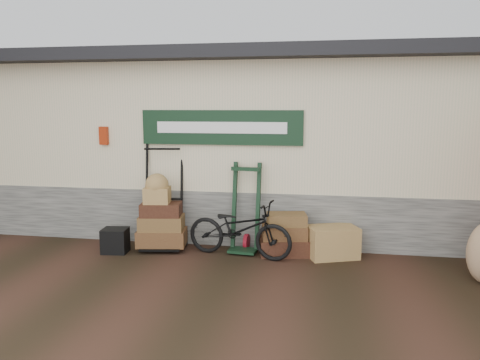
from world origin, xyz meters
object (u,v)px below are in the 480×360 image
black_trunk (115,241)px  wicker_hamper (332,242)px  green_barrow (245,208)px  bicycle (239,226)px  porter_trolley (163,191)px  suitcase_stack (284,234)px

black_trunk → wicker_hamper: bearing=5.9°
green_barrow → bicycle: bearing=-92.1°
wicker_hamper → bicycle: bicycle is taller
porter_trolley → suitcase_stack: 2.07m
bicycle → suitcase_stack: bearing=-60.2°
green_barrow → bicycle: (-0.04, -0.29, -0.22)m
bicycle → wicker_hamper: bearing=-69.8°
suitcase_stack → bicycle: bearing=-161.7°
porter_trolley → bicycle: (1.31, -0.32, -0.43)m
bicycle → porter_trolley: bearing=87.9°
suitcase_stack → black_trunk: bearing=-172.3°
suitcase_stack → bicycle: size_ratio=0.44×
black_trunk → bicycle: (1.96, 0.14, 0.29)m
wicker_hamper → suitcase_stack: bearing=179.4°
green_barrow → black_trunk: bearing=-161.8°
green_barrow → black_trunk: 2.12m
porter_trolley → green_barrow: (1.36, -0.03, -0.22)m
porter_trolley → black_trunk: size_ratio=4.79×
porter_trolley → black_trunk: bearing=-153.7°
wicker_hamper → black_trunk: size_ratio=1.89×
porter_trolley → wicker_hamper: porter_trolley is taller
black_trunk → bicycle: 1.99m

